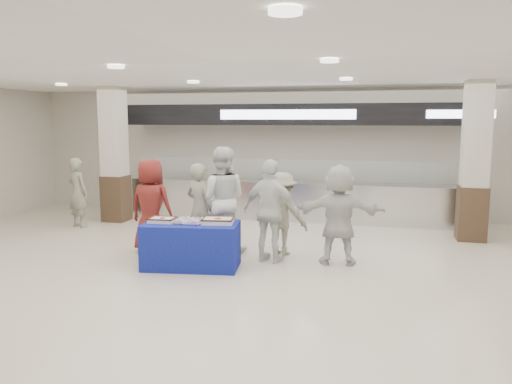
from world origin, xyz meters
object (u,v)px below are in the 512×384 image
(cupcake_tray, at_px, (189,221))
(soldier_a, at_px, (200,208))
(sheet_cake_left, at_px, (162,219))
(chef_short, at_px, (271,211))
(soldier_bg, at_px, (78,193))
(display_table, at_px, (191,245))
(soldier_b, at_px, (282,214))
(civilian_white, at_px, (339,214))
(civilian_maroon, at_px, (151,206))
(sheet_cake_right, at_px, (218,220))
(chef_tall, at_px, (221,200))

(cupcake_tray, bearing_deg, soldier_a, 100.42)
(sheet_cake_left, distance_m, chef_short, 1.82)
(sheet_cake_left, xyz_separation_m, soldier_bg, (-3.17, 2.39, -0.00))
(display_table, bearing_deg, soldier_b, 33.86)
(cupcake_tray, height_order, soldier_a, soldier_a)
(soldier_bg, bearing_deg, civilian_white, -173.32)
(civilian_maroon, bearing_deg, sheet_cake_left, 130.80)
(cupcake_tray, bearing_deg, soldier_bg, 147.18)
(sheet_cake_left, bearing_deg, display_table, 5.18)
(chef_short, bearing_deg, sheet_cake_left, 35.05)
(display_table, distance_m, chef_short, 1.46)
(display_table, distance_m, sheet_cake_left, 0.64)
(sheet_cake_right, relative_size, chef_short, 0.31)
(sheet_cake_right, distance_m, soldier_a, 1.07)
(sheet_cake_right, bearing_deg, civilian_white, 20.77)
(cupcake_tray, distance_m, soldier_bg, 4.32)
(display_table, xyz_separation_m, soldier_bg, (-3.66, 2.34, 0.42))
(sheet_cake_right, bearing_deg, soldier_bg, 151.13)
(soldier_bg, bearing_deg, chef_tall, -176.73)
(chef_short, xyz_separation_m, civilian_white, (1.13, 0.16, -0.03))
(cupcake_tray, xyz_separation_m, chef_short, (1.23, 0.64, 0.10))
(sheet_cake_left, height_order, chef_short, chef_short)
(sheet_cake_right, bearing_deg, display_table, -169.11)
(display_table, xyz_separation_m, sheet_cake_left, (-0.48, -0.04, 0.42))
(sheet_cake_left, xyz_separation_m, soldier_a, (0.28, 0.99, 0.03))
(sheet_cake_left, relative_size, soldier_a, 0.27)
(display_table, distance_m, soldier_bg, 4.36)
(sheet_cake_right, relative_size, soldier_a, 0.34)
(civilian_maroon, relative_size, soldier_bg, 1.09)
(soldier_a, distance_m, soldier_bg, 3.73)
(cupcake_tray, relative_size, soldier_bg, 0.27)
(civilian_white, bearing_deg, display_table, 12.26)
(soldier_a, distance_m, chef_short, 1.44)
(sheet_cake_left, relative_size, sheet_cake_right, 0.79)
(sheet_cake_left, distance_m, soldier_bg, 3.97)
(civilian_white, bearing_deg, soldier_bg, -21.14)
(civilian_maroon, bearing_deg, chef_tall, -159.56)
(chef_tall, height_order, chef_short, chef_tall)
(soldier_a, relative_size, chef_tall, 0.85)
(civilian_maroon, bearing_deg, soldier_a, -163.32)
(chef_tall, height_order, soldier_b, chef_tall)
(civilian_maroon, bearing_deg, display_table, 149.24)
(soldier_a, height_order, civilian_white, civilian_white)
(display_table, height_order, sheet_cake_left, sheet_cake_left)
(sheet_cake_left, bearing_deg, chef_short, 22.07)
(sheet_cake_right, height_order, chef_short, chef_short)
(soldier_a, xyz_separation_m, chef_tall, (0.37, 0.17, 0.15))
(sheet_cake_left, xyz_separation_m, cupcake_tray, (0.46, 0.05, -0.01))
(cupcake_tray, bearing_deg, chef_tall, 80.17)
(soldier_a, distance_m, civilian_white, 2.54)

